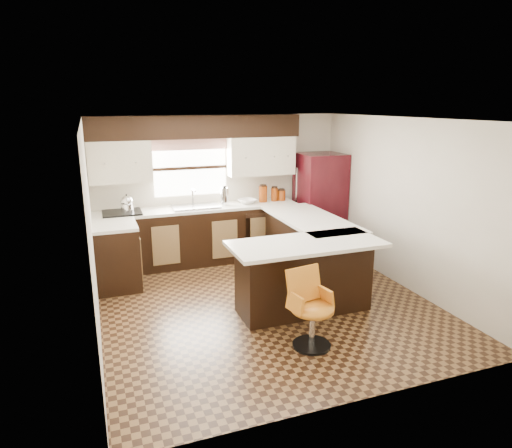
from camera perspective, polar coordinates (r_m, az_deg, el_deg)
name	(u,v)px	position (r m, az deg, el deg)	size (l,w,h in m)	color
floor	(266,303)	(6.18, 1.25, -9.87)	(4.40, 4.40, 0.00)	#49301A
ceiling	(267,119)	(5.61, 1.39, 12.98)	(4.40, 4.40, 0.00)	silver
wall_back	(220,187)	(7.82, -4.56, 4.66)	(4.40, 4.40, 0.00)	beige
wall_front	(363,276)	(3.90, 13.18, -6.40)	(4.40, 4.40, 0.00)	beige
wall_left	(91,232)	(5.40, -19.92, -0.91)	(4.40, 4.40, 0.00)	beige
wall_right	(404,204)	(6.81, 18.04, 2.41)	(4.40, 4.40, 0.00)	beige
base_cab_back	(199,236)	(7.60, -7.10, -1.53)	(3.30, 0.60, 0.90)	black
base_cab_left	(117,258)	(6.82, -16.97, -4.03)	(0.60, 0.70, 0.90)	black
counter_back	(198,208)	(7.48, -7.22, 1.94)	(3.30, 0.60, 0.04)	silver
counter_left	(114,226)	(6.69, -17.28, -0.20)	(0.60, 0.70, 0.04)	silver
soffit	(197,127)	(7.44, -7.38, 11.97)	(3.40, 0.35, 0.36)	black
upper_cab_left	(120,162)	(7.31, -16.69, 7.48)	(0.94, 0.35, 0.64)	beige
upper_cab_right	(261,156)	(7.79, 0.59, 8.53)	(1.14, 0.35, 0.64)	beige
window_pane	(190,168)	(7.63, -8.21, 6.95)	(1.20, 0.02, 0.90)	white
valance	(190,144)	(7.55, -8.26, 9.85)	(1.30, 0.06, 0.18)	#D19B93
sink	(196,207)	(7.45, -7.56, 2.16)	(0.75, 0.45, 0.03)	#B2B2B7
dishwasher	(262,236)	(7.62, 0.74, -1.52)	(0.58, 0.03, 0.78)	black
cooktop	(122,213)	(7.30, -16.41, 1.39)	(0.58, 0.50, 0.03)	black
peninsula_long	(307,250)	(6.89, 6.39, -3.27)	(0.60, 1.95, 0.90)	black
peninsula_return	(304,277)	(5.84, 5.98, -6.65)	(1.65, 0.60, 0.90)	black
counter_pen_long	(311,219)	(6.77, 6.88, 0.57)	(0.84, 1.95, 0.04)	silver
counter_pen_return	(306,244)	(5.60, 6.33, -2.49)	(1.89, 0.84, 0.04)	silver
refrigerator	(320,203)	(8.13, 7.95, 2.61)	(0.75, 0.72, 1.75)	#38090F
bar_chair	(313,310)	(5.03, 7.10, -10.64)	(0.46, 0.46, 0.86)	orange
kettle	(127,203)	(7.27, -15.83, 2.57)	(0.20, 0.20, 0.27)	silver
percolator	(225,197)	(7.56, -3.94, 3.45)	(0.13, 0.13, 0.29)	silver
mixing_bowl	(247,201)	(7.69, -1.11, 2.87)	(0.29, 0.29, 0.07)	white
canister_large	(263,194)	(7.79, 0.89, 3.77)	(0.14, 0.14, 0.27)	#792E09
canister_med	(274,195)	(7.87, 2.31, 3.70)	(0.12, 0.12, 0.23)	#792E09
canister_small	(281,195)	(7.93, 3.19, 3.58)	(0.14, 0.14, 0.17)	#792E09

